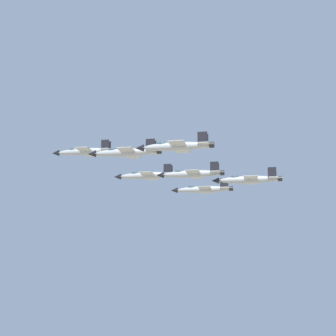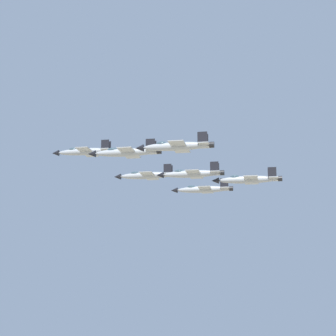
{
  "view_description": "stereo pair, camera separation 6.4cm",
  "coord_description": "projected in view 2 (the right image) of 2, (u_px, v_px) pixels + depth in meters",
  "views": [
    {
      "loc": [
        82.28,
        155.22,
        80.67
      ],
      "look_at": [
        -26.99,
        26.52,
        118.9
      ],
      "focal_mm": 68.36,
      "sensor_mm": 36.0,
      "label": 1
    },
    {
      "loc": [
        82.24,
        155.26,
        80.67
      ],
      "look_at": [
        -26.99,
        26.52,
        118.9
      ],
      "focal_mm": 68.36,
      "sensor_mm": 36.0,
      "label": 2
    }
  ],
  "objects": [
    {
      "name": "jet_right_outer",
      "position": [
        203.0,
        189.0,
        196.33
      ],
      "size": [
        14.46,
        16.32,
        4.06
      ],
      "rotation": [
        0.0,
        0.0,
        5.41
      ],
      "color": "#9EA3A8"
    },
    {
      "name": "jet_trailing",
      "position": [
        248.0,
        179.0,
        168.57
      ],
      "size": [
        14.1,
        15.7,
        3.93
      ],
      "rotation": [
        0.0,
        0.0,
        5.42
      ],
      "color": "#9EA3A8"
    },
    {
      "name": "jet_left_wingman",
      "position": [
        126.0,
        152.0,
        162.64
      ],
      "size": [
        14.56,
        16.32,
        4.07
      ],
      "rotation": [
        0.0,
        0.0,
        5.41
      ],
      "color": "#9EA3A8"
    },
    {
      "name": "jet_left_outer",
      "position": [
        176.0,
        146.0,
        147.24
      ],
      "size": [
        13.79,
        15.77,
        3.9
      ],
      "rotation": [
        0.0,
        0.0,
        5.4
      ],
      "color": "#9EA3A8"
    },
    {
      "name": "jet_slot_rear",
      "position": [
        192.0,
        174.0,
        171.61
      ],
      "size": [
        13.82,
        15.74,
        3.9
      ],
      "rotation": [
        0.0,
        0.0,
        5.4
      ],
      "color": "#9EA3A8"
    },
    {
      "name": "jet_right_wingman",
      "position": [
        147.0,
        175.0,
        187.1
      ],
      "size": [
        14.02,
        16.21,
        3.99
      ],
      "rotation": [
        0.0,
        0.0,
        5.39
      ],
      "color": "#9EA3A8"
    },
    {
      "name": "jet_lead",
      "position": [
        85.0,
        151.0,
        178.41
      ],
      "size": [
        13.55,
        15.67,
        3.86
      ],
      "rotation": [
        0.0,
        0.0,
        5.39
      ],
      "color": "#9EA3A8"
    }
  ]
}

